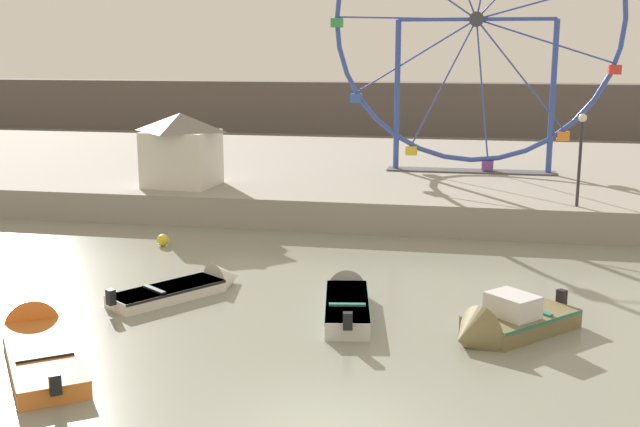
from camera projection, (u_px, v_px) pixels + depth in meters
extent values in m
cube|color=gray|center=(423.00, 175.00, 41.94)|extent=(110.00, 22.82, 1.27)
cube|color=#564C47|center=(443.00, 109.00, 66.50)|extent=(140.00, 3.00, 4.40)
cube|color=orange|center=(43.00, 358.00, 18.44)|extent=(3.92, 4.58, 0.41)
cube|color=black|center=(42.00, 351.00, 18.40)|extent=(3.91, 4.56, 0.08)
cone|color=orange|center=(30.00, 320.00, 21.01)|extent=(1.89, 1.86, 1.42)
cube|color=black|center=(55.00, 384.00, 16.25)|extent=(0.31, 0.30, 0.44)
cube|color=black|center=(45.00, 357.00, 17.88)|extent=(1.12, 0.88, 0.06)
cube|color=silver|center=(347.00, 308.00, 21.84)|extent=(1.77, 3.93, 0.48)
cube|color=#237566|center=(347.00, 302.00, 21.80)|extent=(1.78, 3.90, 0.08)
cone|color=silver|center=(347.00, 283.00, 24.18)|extent=(1.26, 1.21, 1.11)
cube|color=black|center=(348.00, 321.00, 19.81)|extent=(0.27, 0.24, 0.44)
cube|color=#237566|center=(347.00, 305.00, 21.32)|extent=(1.00, 0.32, 0.06)
cube|color=silver|center=(167.00, 293.00, 23.37)|extent=(2.98, 3.52, 0.37)
cube|color=black|center=(167.00, 289.00, 23.34)|extent=(2.98, 3.50, 0.08)
cone|color=silver|center=(226.00, 279.00, 24.85)|extent=(1.48, 1.44, 1.14)
cube|color=black|center=(111.00, 297.00, 22.07)|extent=(0.31, 0.30, 0.44)
cube|color=black|center=(154.00, 289.00, 23.03)|extent=(0.93, 0.72, 0.06)
cube|color=olive|center=(521.00, 322.00, 20.73)|extent=(3.21, 3.27, 0.50)
cube|color=#237566|center=(522.00, 314.00, 20.68)|extent=(3.20, 3.26, 0.08)
cone|color=olive|center=(470.00, 337.00, 19.63)|extent=(1.64, 1.61, 1.46)
cube|color=black|center=(562.00, 298.00, 21.58)|extent=(0.31, 0.31, 0.44)
cube|color=silver|center=(513.00, 305.00, 20.40)|extent=(1.52, 1.51, 0.58)
cube|color=#237566|center=(531.00, 309.00, 20.89)|extent=(1.06, 1.01, 0.06)
torus|color=#334CA8|center=(477.00, 19.00, 37.52)|extent=(13.71, 0.24, 13.71)
cylinder|color=#38383D|center=(477.00, 19.00, 37.52)|extent=(0.70, 0.50, 0.70)
cylinder|color=#334CA8|center=(406.00, 18.00, 38.13)|extent=(6.73, 0.08, 0.23)
cube|color=#33934C|center=(337.00, 23.00, 38.79)|extent=(0.56, 0.48, 0.44)
cylinder|color=#334CA8|center=(415.00, 57.00, 38.41)|extent=(5.79, 0.08, 3.58)
cube|color=#3356B7|center=(356.00, 98.00, 39.37)|extent=(0.56, 0.48, 0.44)
cylinder|color=#334CA8|center=(443.00, 84.00, 38.42)|extent=(3.01, 0.08, 6.10)
cube|color=yellow|center=(411.00, 150.00, 39.37)|extent=(0.56, 0.48, 0.44)
cylinder|color=#334CA8|center=(482.00, 90.00, 38.14)|extent=(0.89, 0.08, 6.70)
cube|color=purple|center=(487.00, 165.00, 38.81)|extent=(0.56, 0.48, 0.44)
cylinder|color=#334CA8|center=(520.00, 75.00, 37.66)|extent=(4.36, 0.08, 5.24)
cube|color=orange|center=(563.00, 136.00, 37.85)|extent=(0.56, 0.48, 0.44)
cylinder|color=#334CA8|center=(545.00, 41.00, 37.14)|extent=(6.44, 0.08, 2.12)
cube|color=red|center=(615.00, 70.00, 36.81)|extent=(0.56, 0.48, 0.44)
cylinder|color=#334CA8|center=(397.00, 96.00, 38.96)|extent=(0.28, 0.28, 7.33)
cylinder|color=#334CA8|center=(553.00, 98.00, 37.59)|extent=(0.28, 0.28, 7.33)
cylinder|color=#334CA8|center=(477.00, 19.00, 37.52)|extent=(7.41, 0.18, 0.18)
cube|color=#4C4C51|center=(470.00, 171.00, 39.03)|extent=(8.21, 1.20, 0.08)
cube|color=silver|center=(182.00, 158.00, 34.91)|extent=(3.10, 2.84, 2.44)
pyramid|color=gray|center=(180.00, 122.00, 34.58)|extent=(3.41, 3.12, 0.80)
cylinder|color=#2D2D33|center=(579.00, 164.00, 30.29)|extent=(0.12, 0.12, 3.27)
sphere|color=#F2EACC|center=(583.00, 118.00, 29.92)|extent=(0.32, 0.32, 0.32)
sphere|color=yellow|center=(163.00, 240.00, 29.65)|extent=(0.44, 0.44, 0.44)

